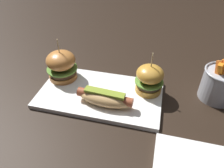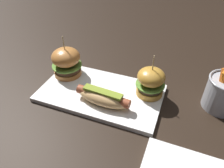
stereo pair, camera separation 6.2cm
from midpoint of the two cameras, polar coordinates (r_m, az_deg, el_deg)
The scene contains 6 objects.
ground_plane at distance 0.67m, azimuth -0.34°, elevation -3.02°, with size 3.00×3.00×0.00m, color black.
platter_main at distance 0.66m, azimuth -0.35°, elevation -2.56°, with size 0.38×0.21×0.01m, color white.
hot_dog at distance 0.60m, azimuth 0.48°, elevation -3.68°, with size 0.16×0.07×0.05m.
slider_left at distance 0.72m, azimuth -9.76°, elevation 5.86°, with size 0.10×0.10×0.14m.
slider_right at distance 0.64m, azimuth 13.13°, elevation 0.48°, with size 0.09×0.09×0.13m.
fries_bucket at distance 0.69m, azimuth 30.40°, elevation -2.13°, with size 0.11×0.11×0.14m.
Camera 2 is at (0.21, -0.46, 0.44)m, focal length 33.92 mm.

